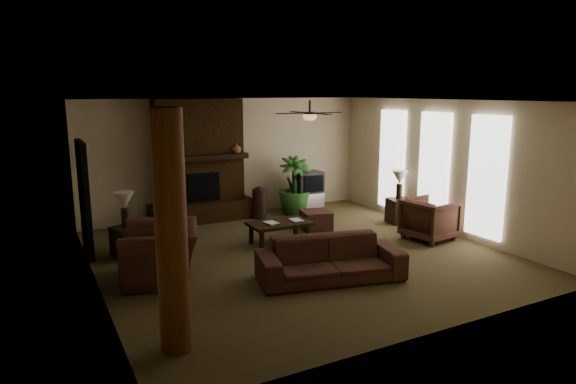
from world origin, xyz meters
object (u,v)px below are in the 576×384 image
floor_vase (260,200)px  side_table_right (400,211)px  tv_stand (306,202)px  lamp_right (400,179)px  log_column (171,234)px  ottoman (316,220)px  coffee_table (279,225)px  floor_plant (294,198)px  lamp_left (124,203)px  side_table_left (129,242)px  sofa (330,252)px  armchair_left (161,244)px  armchair_right (430,217)px

floor_vase → side_table_right: (2.67, -1.87, -0.16)m
tv_stand → lamp_right: (1.37, -1.88, 0.75)m
log_column → side_table_right: bearing=28.3°
ottoman → side_table_right: size_ratio=1.09×
log_column → ottoman: 5.69m
coffee_table → floor_vase: (0.49, 2.00, 0.06)m
floor_plant → lamp_left: (-4.23, -1.39, 0.61)m
coffee_table → side_table_left: size_ratio=2.18×
sofa → side_table_left: (-2.63, 2.69, -0.17)m
floor_plant → side_table_left: (-4.20, -1.40, -0.12)m
tv_stand → armchair_left: bearing=-163.9°
tv_stand → side_table_left: side_table_left is taller
armchair_left → lamp_left: lamp_left is taller
armchair_right → lamp_right: lamp_right is taller
tv_stand → floor_plant: (-0.38, -0.09, 0.15)m
ottoman → floor_plant: floor_plant is taller
floor_plant → lamp_right: 2.57m
armchair_left → floor_plant: size_ratio=0.95×
sofa → armchair_left: (-2.38, 1.29, 0.13)m
tv_stand → sofa: bearing=-132.6°
sofa → side_table_right: 4.01m
tv_stand → lamp_left: (-4.60, -1.48, 0.75)m
ottoman → side_table_right: (1.97, -0.43, 0.08)m
floor_vase → lamp_left: bearing=-156.7°
ottoman → tv_stand: size_ratio=0.71×
log_column → ottoman: bearing=42.0°
log_column → armchair_left: (0.41, 2.34, -0.82)m
log_column → floor_plant: (4.36, 5.13, -1.00)m
log_column → lamp_left: (0.13, 3.73, -0.40)m
armchair_left → coffee_table: (2.54, 0.82, -0.21)m
armchair_left → tv_stand: size_ratio=1.57×
sofa → lamp_left: size_ratio=3.54×
tv_stand → floor_plant: bearing=175.5°
log_column → sofa: log_column is taller
log_column → floor_plant: log_column is taller
sofa → armchair_left: size_ratio=1.72×
side_table_left → log_column: bearing=-92.4°
floor_plant → side_table_left: floor_plant is taller
side_table_left → lamp_right: size_ratio=0.85×
log_column → side_table_right: 7.02m
tv_stand → floor_vase: bearing=164.9°
log_column → lamp_left: size_ratio=4.31×
lamp_right → floor_plant: bearing=134.2°
coffee_table → side_table_right: (3.15, 0.13, -0.10)m
floor_vase → tv_stand: bearing=2.5°
log_column → lamp_right: size_ratio=4.31×
armchair_right → floor_plant: (-1.41, 3.16, -0.07)m
log_column → side_table_right: size_ratio=5.09×
sofa → floor_plant: (1.57, 4.09, -0.05)m
armchair_left → log_column: bearing=6.2°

